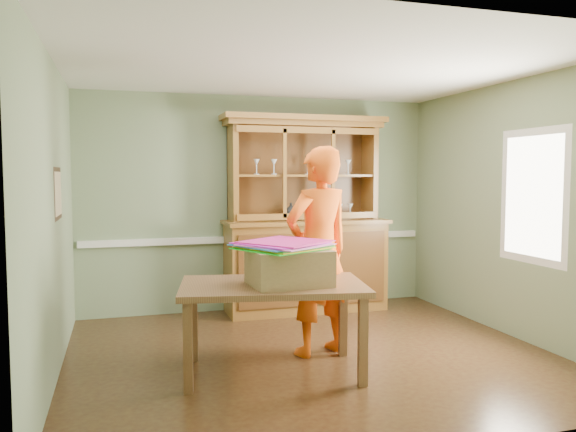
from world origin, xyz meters
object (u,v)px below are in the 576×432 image
object	(u,v)px
cardboard_box	(289,267)
person	(318,251)
dining_table	(273,294)
china_hutch	(305,243)

from	to	relation	value
cardboard_box	person	world-z (taller)	person
dining_table	cardboard_box	size ratio (longest dim) A/B	2.64
dining_table	cardboard_box	world-z (taller)	cardboard_box
china_hutch	dining_table	xyz separation A→B (m)	(-0.99, -2.08, -0.16)
cardboard_box	person	xyz separation A→B (m)	(0.44, 0.48, 0.06)
cardboard_box	person	bearing A→B (deg)	47.62
china_hutch	person	xyz separation A→B (m)	(-0.43, -1.69, 0.14)
dining_table	cardboard_box	distance (m)	0.29
cardboard_box	person	size ratio (longest dim) A/B	0.33
china_hutch	person	bearing A→B (deg)	-104.30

